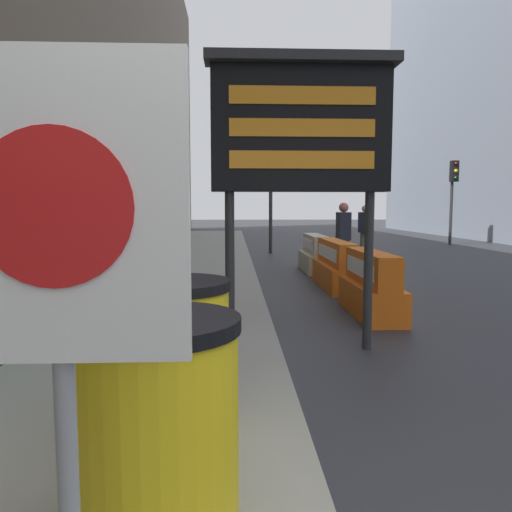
{
  "coord_description": "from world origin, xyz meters",
  "views": [
    {
      "loc": [
        -0.47,
        -1.63,
        1.54
      ],
      "look_at": [
        -0.13,
        5.94,
        0.8
      ],
      "focal_mm": 35.0,
      "sensor_mm": 36.0,
      "label": 1
    }
  ],
  "objects_px": {
    "message_board": "(301,130)",
    "jersey_barrier_orange_far": "(371,287)",
    "warning_sign": "(57,252)",
    "jersey_barrier_cream": "(315,255)",
    "pedestrian_passerby": "(343,232)",
    "barrel_drum_foreground": "(156,430)",
    "barrel_drum_middle": "(174,356)",
    "traffic_light_near_curb": "(271,161)",
    "traffic_light_far_side": "(453,184)",
    "jersey_barrier_orange_near": "(336,267)",
    "pedestrian_worker": "(365,227)",
    "traffic_cone_near": "(338,253)"
  },
  "relations": [
    {
      "from": "message_board",
      "to": "jersey_barrier_orange_far",
      "type": "height_order",
      "value": "message_board"
    },
    {
      "from": "warning_sign",
      "to": "jersey_barrier_orange_far",
      "type": "height_order",
      "value": "warning_sign"
    },
    {
      "from": "jersey_barrier_cream",
      "to": "pedestrian_passerby",
      "type": "height_order",
      "value": "pedestrian_passerby"
    },
    {
      "from": "barrel_drum_foreground",
      "to": "warning_sign",
      "type": "distance_m",
      "value": 1.04
    },
    {
      "from": "jersey_barrier_orange_far",
      "to": "message_board",
      "type": "bearing_deg",
      "value": -126.47
    },
    {
      "from": "barrel_drum_foreground",
      "to": "warning_sign",
      "type": "relative_size",
      "value": 0.53
    },
    {
      "from": "barrel_drum_middle",
      "to": "jersey_barrier_cream",
      "type": "relative_size",
      "value": 0.52
    },
    {
      "from": "traffic_light_near_curb",
      "to": "traffic_light_far_side",
      "type": "relative_size",
      "value": 1.24
    },
    {
      "from": "jersey_barrier_orange_near",
      "to": "pedestrian_worker",
      "type": "bearing_deg",
      "value": 70.04
    },
    {
      "from": "warning_sign",
      "to": "jersey_barrier_orange_near",
      "type": "relative_size",
      "value": 0.83
    },
    {
      "from": "pedestrian_worker",
      "to": "traffic_light_far_side",
      "type": "bearing_deg",
      "value": -2.08
    },
    {
      "from": "barrel_drum_middle",
      "to": "traffic_light_far_side",
      "type": "relative_size",
      "value": 0.28
    },
    {
      "from": "jersey_barrier_orange_far",
      "to": "pedestrian_worker",
      "type": "distance_m",
      "value": 8.43
    },
    {
      "from": "jersey_barrier_orange_far",
      "to": "pedestrian_passerby",
      "type": "height_order",
      "value": "pedestrian_passerby"
    },
    {
      "from": "barrel_drum_foreground",
      "to": "jersey_barrier_orange_far",
      "type": "distance_m",
      "value": 5.47
    },
    {
      "from": "jersey_barrier_cream",
      "to": "traffic_light_near_curb",
      "type": "relative_size",
      "value": 0.43
    },
    {
      "from": "traffic_cone_near",
      "to": "warning_sign",
      "type": "bearing_deg",
      "value": -105.57
    },
    {
      "from": "jersey_barrier_cream",
      "to": "traffic_light_near_curb",
      "type": "distance_m",
      "value": 5.53
    },
    {
      "from": "jersey_barrier_cream",
      "to": "pedestrian_worker",
      "type": "distance_m",
      "value": 3.89
    },
    {
      "from": "barrel_drum_foreground",
      "to": "jersey_barrier_orange_near",
      "type": "height_order",
      "value": "barrel_drum_foreground"
    },
    {
      "from": "traffic_light_far_side",
      "to": "message_board",
      "type": "bearing_deg",
      "value": -119.06
    },
    {
      "from": "warning_sign",
      "to": "jersey_barrier_cream",
      "type": "xyz_separation_m",
      "value": [
        2.43,
        10.52,
        -1.04
      ]
    },
    {
      "from": "jersey_barrier_cream",
      "to": "jersey_barrier_orange_far",
      "type": "bearing_deg",
      "value": -90.0
    },
    {
      "from": "traffic_cone_near",
      "to": "message_board",
      "type": "bearing_deg",
      "value": -105.01
    },
    {
      "from": "jersey_barrier_cream",
      "to": "barrel_drum_middle",
      "type": "bearing_deg",
      "value": -104.78
    },
    {
      "from": "traffic_light_near_curb",
      "to": "pedestrian_passerby",
      "type": "bearing_deg",
      "value": -76.52
    },
    {
      "from": "message_board",
      "to": "traffic_light_far_side",
      "type": "xyz_separation_m",
      "value": [
        8.22,
        14.79,
        0.14
      ]
    },
    {
      "from": "pedestrian_worker",
      "to": "message_board",
      "type": "bearing_deg",
      "value": -155.84
    },
    {
      "from": "message_board",
      "to": "traffic_cone_near",
      "type": "relative_size",
      "value": 4.17
    },
    {
      "from": "pedestrian_worker",
      "to": "traffic_light_near_curb",
      "type": "bearing_deg",
      "value": 103.9
    },
    {
      "from": "jersey_barrier_orange_far",
      "to": "jersey_barrier_cream",
      "type": "bearing_deg",
      "value": 90.0
    },
    {
      "from": "pedestrian_worker",
      "to": "pedestrian_passerby",
      "type": "bearing_deg",
      "value": -158.91
    },
    {
      "from": "warning_sign",
      "to": "pedestrian_passerby",
      "type": "height_order",
      "value": "warning_sign"
    },
    {
      "from": "jersey_barrier_orange_near",
      "to": "traffic_cone_near",
      "type": "height_order",
      "value": "jersey_barrier_orange_near"
    },
    {
      "from": "traffic_cone_near",
      "to": "barrel_drum_middle",
      "type": "bearing_deg",
      "value": -107.6
    },
    {
      "from": "barrel_drum_middle",
      "to": "barrel_drum_foreground",
      "type": "bearing_deg",
      "value": -87.26
    },
    {
      "from": "warning_sign",
      "to": "traffic_cone_near",
      "type": "distance_m",
      "value": 11.88
    },
    {
      "from": "pedestrian_worker",
      "to": "pedestrian_passerby",
      "type": "xyz_separation_m",
      "value": [
        -1.5,
        -3.79,
        0.02
      ]
    },
    {
      "from": "pedestrian_worker",
      "to": "barrel_drum_foreground",
      "type": "bearing_deg",
      "value": -155.57
    },
    {
      "from": "jersey_barrier_orange_far",
      "to": "traffic_light_far_side",
      "type": "bearing_deg",
      "value": 62.0
    },
    {
      "from": "warning_sign",
      "to": "jersey_barrier_cream",
      "type": "relative_size",
      "value": 0.99
    },
    {
      "from": "jersey_barrier_orange_near",
      "to": "jersey_barrier_cream",
      "type": "height_order",
      "value": "jersey_barrier_orange_near"
    },
    {
      "from": "barrel_drum_foreground",
      "to": "traffic_light_near_curb",
      "type": "height_order",
      "value": "traffic_light_near_curb"
    },
    {
      "from": "pedestrian_worker",
      "to": "jersey_barrier_orange_near",
      "type": "bearing_deg",
      "value": -157.22
    },
    {
      "from": "barrel_drum_middle",
      "to": "traffic_cone_near",
      "type": "distance_m",
      "value": 10.19
    },
    {
      "from": "barrel_drum_middle",
      "to": "traffic_light_far_side",
      "type": "bearing_deg",
      "value": 61.38
    },
    {
      "from": "message_board",
      "to": "traffic_light_near_curb",
      "type": "xyz_separation_m",
      "value": [
        0.53,
        11.38,
        0.72
      ]
    },
    {
      "from": "barrel_drum_foreground",
      "to": "traffic_light_far_side",
      "type": "xyz_separation_m",
      "value": [
        9.25,
        18.06,
        1.86
      ]
    },
    {
      "from": "barrel_drum_foreground",
      "to": "barrel_drum_middle",
      "type": "bearing_deg",
      "value": 92.74
    },
    {
      "from": "jersey_barrier_orange_near",
      "to": "pedestrian_passerby",
      "type": "relative_size",
      "value": 1.33
    }
  ]
}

